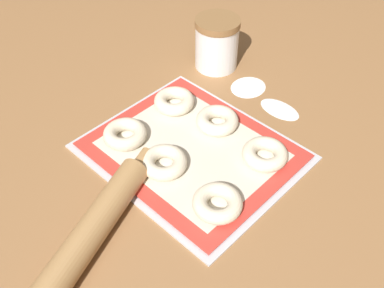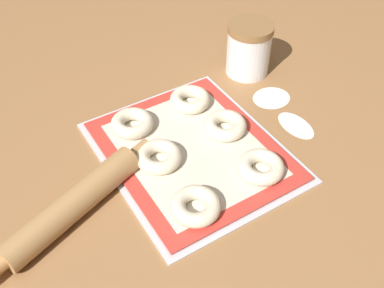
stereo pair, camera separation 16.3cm
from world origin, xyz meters
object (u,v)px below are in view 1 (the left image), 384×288
Objects in this scene: bagel_front_right at (217,203)px; bagel_back_center at (218,121)px; bagel_back_left at (174,101)px; flour_canister at (217,43)px; bagel_back_right at (265,154)px; baking_tray at (192,151)px; bagel_front_center at (164,162)px; rolling_pin at (95,227)px; bagel_front_left at (125,134)px.

bagel_front_right is 1.00× the size of bagel_back_center.
flour_canister reaches higher than bagel_back_left.
baking_tray is at bearing -147.56° from bagel_back_right.
bagel_front_center is at bearing -88.19° from bagel_back_center.
bagel_front_right is 0.22m from rolling_pin.
baking_tray is 4.45× the size of bagel_front_right.
bagel_front_right is 0.16m from bagel_back_right.
bagel_front_center and bagel_front_right have the same top height.
flour_canister reaches higher than baking_tray.
bagel_back_center is 0.35m from rolling_pin.
rolling_pin is at bearing -52.72° from bagel_front_left.
bagel_back_right is at bearing 1.63° from bagel_back_left.
bagel_front_center is at bearing -50.55° from bagel_back_left.
bagel_back_left is 0.12m from bagel_back_center.
bagel_back_center is (-0.01, 0.16, 0.00)m from bagel_front_center.
flour_canister reaches higher than bagel_front_center.
bagel_back_right is at bearing 32.44° from baking_tray.
bagel_front_left is 0.12m from bagel_front_center.
bagel_front_left is 0.15m from bagel_back_left.
bagel_back_center is at bearing 94.92° from rolling_pin.
bagel_back_left is 0.21m from flour_canister.
baking_tray is 4.45× the size of bagel_front_left.
bagel_back_left is 1.00× the size of bagel_back_center.
bagel_front_right is 0.22m from bagel_back_center.
bagel_front_center is at bearing 178.82° from bagel_front_right.
bagel_front_left is at bearing 127.28° from rolling_pin.
bagel_front_left is 1.00× the size of bagel_back_right.
bagel_front_center is at bearing -63.64° from flour_canister.
flour_canister is at bearing 98.91° from bagel_front_left.
bagel_back_left is at bearing 113.60° from rolling_pin.
bagel_front_right is at bearing -29.41° from baking_tray.
flour_canister is (-0.17, 0.35, 0.04)m from bagel_front_center.
flour_canister is (-0.17, 0.27, 0.06)m from baking_tray.
bagel_back_left is at bearing 129.45° from bagel_front_center.
bagel_front_left reaches higher than baking_tray.
rolling_pin is (0.15, -0.33, 0.00)m from bagel_back_left.
flour_canister is (-0.31, 0.35, 0.04)m from bagel_front_right.
baking_tray is at bearing -30.05° from bagel_back_left.
baking_tray is 0.15m from bagel_back_left.
bagel_back_center is (0.12, 0.02, 0.00)m from bagel_back_left.
bagel_front_right reaches higher than baking_tray.
bagel_front_left is at bearing -179.80° from bagel_front_center.
bagel_back_center is at bearing 8.53° from bagel_back_left.
bagel_back_center is at bearing 131.29° from bagel_front_right.
bagel_front_left is 1.00× the size of bagel_front_center.
bagel_front_right is at bearing -0.56° from bagel_front_left.
flour_canister is at bearing 131.91° from bagel_front_right.
bagel_back_left is at bearing -178.37° from bagel_back_right.
bagel_front_center is at bearing 0.20° from bagel_front_left.
bagel_front_left is at bearing 179.44° from bagel_front_right.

